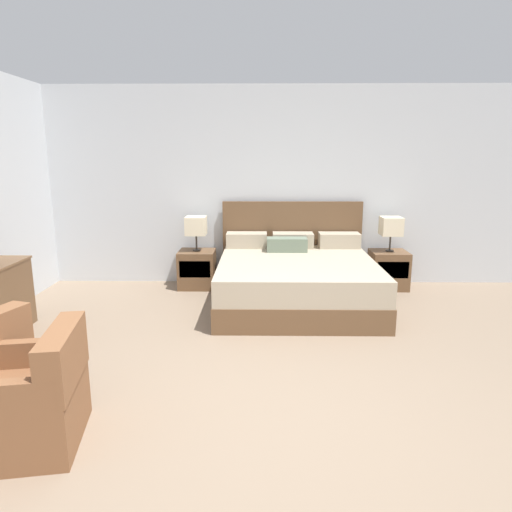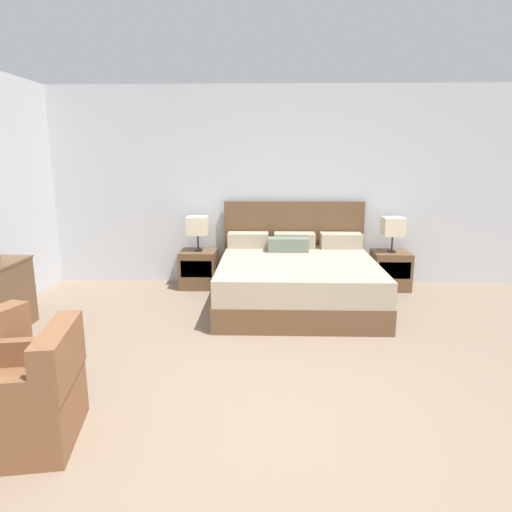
# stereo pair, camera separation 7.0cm
# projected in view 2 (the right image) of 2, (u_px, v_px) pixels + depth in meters

# --- Properties ---
(ground_plane) EXTENTS (11.03, 11.03, 0.00)m
(ground_plane) POSITION_uv_depth(u_px,v_px,m) (261.00, 429.00, 3.08)
(ground_plane) COLOR #84705B
(wall_back) EXTENTS (7.23, 0.06, 2.75)m
(wall_back) POSITION_uv_depth(u_px,v_px,m) (266.00, 187.00, 6.40)
(wall_back) COLOR silver
(wall_back) RESTS_ON ground
(bed) EXTENTS (1.96, 2.01, 1.18)m
(bed) POSITION_uv_depth(u_px,v_px,m) (297.00, 279.00, 5.63)
(bed) COLOR brown
(bed) RESTS_ON ground
(nightstand_left) EXTENTS (0.49, 0.46, 0.52)m
(nightstand_left) POSITION_uv_depth(u_px,v_px,m) (199.00, 269.00, 6.36)
(nightstand_left) COLOR brown
(nightstand_left) RESTS_ON ground
(nightstand_right) EXTENTS (0.49, 0.46, 0.52)m
(nightstand_right) POSITION_uv_depth(u_px,v_px,m) (390.00, 270.00, 6.28)
(nightstand_right) COLOR brown
(nightstand_right) RESTS_ON ground
(table_lamp_left) EXTENTS (0.27, 0.27, 0.47)m
(table_lamp_left) POSITION_uv_depth(u_px,v_px,m) (198.00, 226.00, 6.23)
(table_lamp_left) COLOR #332D28
(table_lamp_left) RESTS_ON nightstand_left
(table_lamp_right) EXTENTS (0.27, 0.27, 0.47)m
(table_lamp_right) POSITION_uv_depth(u_px,v_px,m) (393.00, 227.00, 6.15)
(table_lamp_right) COLOR #332D28
(table_lamp_right) RESTS_ON nightstand_right
(armchair_companion) EXTENTS (0.80, 0.79, 0.76)m
(armchair_companion) POSITION_uv_depth(u_px,v_px,m) (26.00, 400.00, 2.90)
(armchair_companion) COLOR brown
(armchair_companion) RESTS_ON ground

